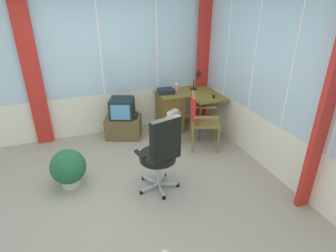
% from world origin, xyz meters
% --- Properties ---
extents(ground, '(5.21, 4.91, 0.06)m').
position_xyz_m(ground, '(0.00, 0.00, -0.03)').
color(ground, '#A09484').
extents(north_window_panel, '(4.21, 0.07, 2.75)m').
position_xyz_m(north_window_panel, '(-0.00, 1.98, 1.37)').
color(north_window_panel, '#F0E5CF').
rests_on(north_window_panel, ground).
extents(east_window_panel, '(0.07, 3.91, 2.75)m').
position_xyz_m(east_window_panel, '(2.13, 0.00, 1.38)').
color(east_window_panel, '#F0E5CF').
rests_on(east_window_panel, ground).
extents(curtain_north_left, '(0.28, 0.08, 2.65)m').
position_xyz_m(curtain_north_left, '(-1.16, 1.90, 1.33)').
color(curtain_north_left, red).
rests_on(curtain_north_left, ground).
extents(curtain_corner, '(0.28, 0.07, 2.65)m').
position_xyz_m(curtain_corner, '(2.00, 1.85, 1.33)').
color(curtain_corner, red).
rests_on(curtain_corner, ground).
extents(curtain_east_far, '(0.28, 0.08, 2.65)m').
position_xyz_m(curtain_east_far, '(2.05, -1.07, 1.33)').
color(curtain_east_far, red).
rests_on(curtain_east_far, ground).
extents(desk, '(1.12, 1.03, 0.76)m').
position_xyz_m(desk, '(1.24, 1.61, 0.41)').
color(desk, brown).
rests_on(desk, ground).
extents(desk_lamp, '(0.23, 0.20, 0.39)m').
position_xyz_m(desk_lamp, '(1.79, 1.63, 1.01)').
color(desk_lamp, black).
rests_on(desk_lamp, desk).
extents(tv_remote, '(0.11, 0.15, 0.02)m').
position_xyz_m(tv_remote, '(1.88, 1.14, 0.77)').
color(tv_remote, black).
rests_on(tv_remote, desk).
extents(spray_bottle, '(0.06, 0.06, 0.22)m').
position_xyz_m(spray_bottle, '(1.32, 1.61, 0.86)').
color(spray_bottle, pink).
rests_on(spray_bottle, desk).
extents(paper_tray, '(0.32, 0.26, 0.09)m').
position_xyz_m(paper_tray, '(1.11, 1.65, 0.80)').
color(paper_tray, '#1E2131').
rests_on(paper_tray, desk).
extents(wooden_armchair, '(0.63, 0.62, 0.99)m').
position_xyz_m(wooden_armchair, '(1.38, 0.77, 0.63)').
color(wooden_armchair, olive).
rests_on(wooden_armchair, ground).
extents(office_chair, '(0.63, 0.56, 1.13)m').
position_xyz_m(office_chair, '(0.39, -0.16, 0.64)').
color(office_chair, '#B7B7BF').
rests_on(office_chair, ground).
extents(tv_on_stand, '(0.76, 0.64, 0.77)m').
position_xyz_m(tv_on_stand, '(0.25, 1.61, 0.34)').
color(tv_on_stand, brown).
rests_on(tv_on_stand, ground).
extents(space_heater, '(0.33, 0.29, 0.65)m').
position_xyz_m(space_heater, '(1.05, 1.04, 0.33)').
color(space_heater, white).
rests_on(space_heater, ground).
extents(potted_plant, '(0.49, 0.49, 0.56)m').
position_xyz_m(potted_plant, '(-0.79, 0.38, 0.30)').
color(potted_plant, silver).
rests_on(potted_plant, ground).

